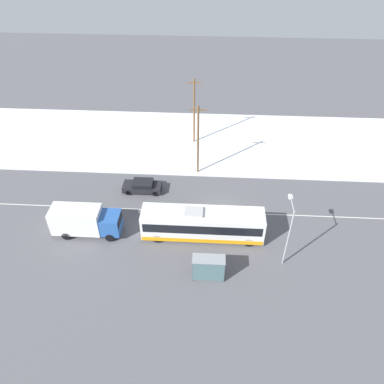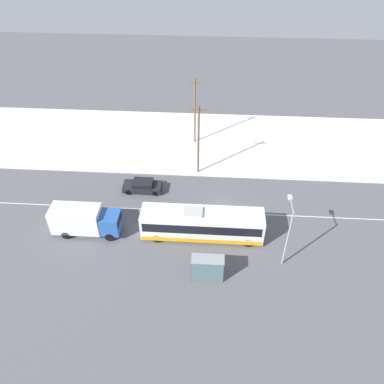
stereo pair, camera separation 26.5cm
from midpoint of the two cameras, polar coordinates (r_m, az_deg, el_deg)
ground_plane at (r=40.42m, az=4.67°, el=-3.15°), size 120.00×120.00×0.00m
snow_lot at (r=51.71m, az=4.72°, el=7.60°), size 80.00×15.70×0.12m
lane_marking_center at (r=40.42m, az=4.67°, el=-3.15°), size 60.00×0.12×0.00m
city_bus at (r=36.77m, az=1.76°, el=-4.89°), size 11.92×2.57×3.26m
box_truck at (r=38.53m, az=-15.90°, el=-4.08°), size 6.78×2.30×3.04m
sedan_car at (r=43.00m, az=-7.36°, el=0.99°), size 4.36×1.80×1.35m
pedestrian_at_stop at (r=34.33m, az=2.73°, el=-10.36°), size 0.64×0.28×1.78m
bus_shelter at (r=33.12m, az=2.62°, el=-11.30°), size 2.88×1.20×2.40m
streetlamp at (r=33.80m, az=14.69°, el=-5.29°), size 0.36×2.44×6.56m
utility_pole_roadside at (r=43.30m, az=1.16°, el=7.96°), size 1.80×0.24×8.91m
utility_pole_snowlot at (r=49.33m, az=0.60°, el=12.25°), size 1.80×0.24×8.99m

